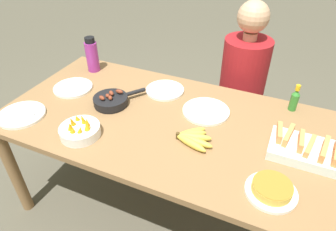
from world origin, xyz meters
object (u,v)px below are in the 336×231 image
(hot_sauce_bottle, at_px, (295,99))
(skillet, at_px, (112,100))
(empty_plate_far_left, at_px, (22,115))
(person_figure, at_px, (240,98))
(empty_plate_mid_edge, at_px, (165,90))
(empty_plate_near_front, at_px, (206,111))
(empty_plate_far_right, at_px, (73,88))
(frittata_plate_center, at_px, (272,189))
(water_bottle, at_px, (92,55))
(fruit_bowl_mango, at_px, (80,130))
(melon_tray, at_px, (304,149))
(banana_bunch, at_px, (192,138))

(hot_sauce_bottle, bearing_deg, skillet, -159.00)
(empty_plate_far_left, xyz_separation_m, person_figure, (1.03, 1.04, -0.24))
(empty_plate_far_left, xyz_separation_m, empty_plate_mid_edge, (0.63, 0.57, 0.00))
(skillet, xyz_separation_m, empty_plate_near_front, (0.53, 0.15, -0.02))
(empty_plate_far_right, relative_size, hot_sauce_bottle, 1.50)
(frittata_plate_center, distance_m, water_bottle, 1.45)
(empty_plate_far_right, height_order, fruit_bowl_mango, fruit_bowl_mango)
(empty_plate_near_front, bearing_deg, melon_tray, -14.90)
(empty_plate_mid_edge, distance_m, water_bottle, 0.59)
(empty_plate_near_front, bearing_deg, hot_sauce_bottle, 27.24)
(frittata_plate_center, height_order, empty_plate_mid_edge, frittata_plate_center)
(frittata_plate_center, relative_size, empty_plate_far_right, 0.88)
(water_bottle, relative_size, hot_sauce_bottle, 1.49)
(empty_plate_near_front, relative_size, fruit_bowl_mango, 1.29)
(melon_tray, height_order, empty_plate_mid_edge, melon_tray)
(fruit_bowl_mango, bearing_deg, person_figure, 59.21)
(hot_sauce_bottle, bearing_deg, water_bottle, -177.35)
(fruit_bowl_mango, xyz_separation_m, person_figure, (0.62, 1.04, -0.26))
(water_bottle, bearing_deg, banana_bunch, -25.72)
(melon_tray, xyz_separation_m, water_bottle, (-1.41, 0.31, 0.08))
(empty_plate_near_front, bearing_deg, banana_bunch, -87.24)
(empty_plate_near_front, height_order, hot_sauce_bottle, hot_sauce_bottle)
(empty_plate_far_left, distance_m, hot_sauce_bottle, 1.54)
(skillet, height_order, empty_plate_far_left, skillet)
(banana_bunch, bearing_deg, fruit_bowl_mango, -160.50)
(empty_plate_near_front, bearing_deg, person_figure, 81.05)
(melon_tray, relative_size, empty_plate_far_left, 1.21)
(skillet, height_order, person_figure, person_figure)
(melon_tray, bearing_deg, empty_plate_mid_edge, 163.19)
(melon_tray, bearing_deg, fruit_bowl_mango, -163.45)
(banana_bunch, distance_m, empty_plate_far_left, 0.97)
(empty_plate_near_front, height_order, empty_plate_far_right, same)
(water_bottle, height_order, hot_sauce_bottle, water_bottle)
(empty_plate_far_right, xyz_separation_m, hot_sauce_bottle, (1.30, 0.33, 0.06))
(banana_bunch, distance_m, empty_plate_far_right, 0.89)
(empty_plate_far_left, height_order, water_bottle, water_bottle)
(melon_tray, distance_m, empty_plate_near_front, 0.55)
(empty_plate_far_right, bearing_deg, banana_bunch, -10.66)
(banana_bunch, bearing_deg, melon_tray, 13.37)
(banana_bunch, bearing_deg, empty_plate_mid_edge, 130.45)
(skillet, distance_m, water_bottle, 0.48)
(fruit_bowl_mango, bearing_deg, empty_plate_far_right, 132.86)
(empty_plate_near_front, distance_m, water_bottle, 0.91)
(banana_bunch, relative_size, empty_plate_mid_edge, 0.86)
(fruit_bowl_mango, bearing_deg, frittata_plate_center, 0.82)
(skillet, xyz_separation_m, frittata_plate_center, (0.96, -0.29, -0.00))
(banana_bunch, bearing_deg, hot_sauce_bottle, 48.74)
(melon_tray, relative_size, person_figure, 0.26)
(water_bottle, relative_size, person_figure, 0.20)
(empty_plate_near_front, relative_size, empty_plate_mid_edge, 1.12)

